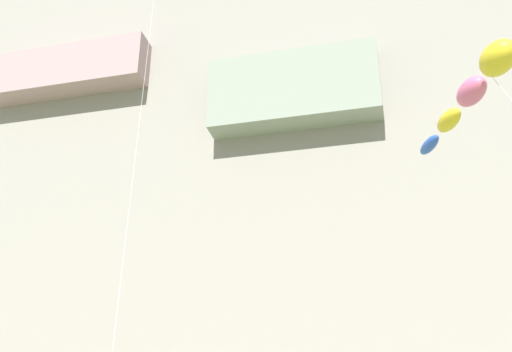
# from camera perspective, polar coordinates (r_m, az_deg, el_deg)

# --- Properties ---
(cliff_face) EXTENTS (180.00, 28.07, 68.89)m
(cliff_face) POSITION_cam_1_polar(r_m,az_deg,el_deg) (69.77, 5.60, 1.31)
(cliff_face) COLOR gray
(cliff_face) RESTS_ON ground
(kite_windsock_high_right) EXTENTS (4.26, 9.86, 12.37)m
(kite_windsock_high_right) POSITION_cam_1_polar(r_m,az_deg,el_deg) (15.82, 19.45, 7.54)
(kite_windsock_high_right) COLOR yellow
(kite_windsock_high_right) RESTS_ON ground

